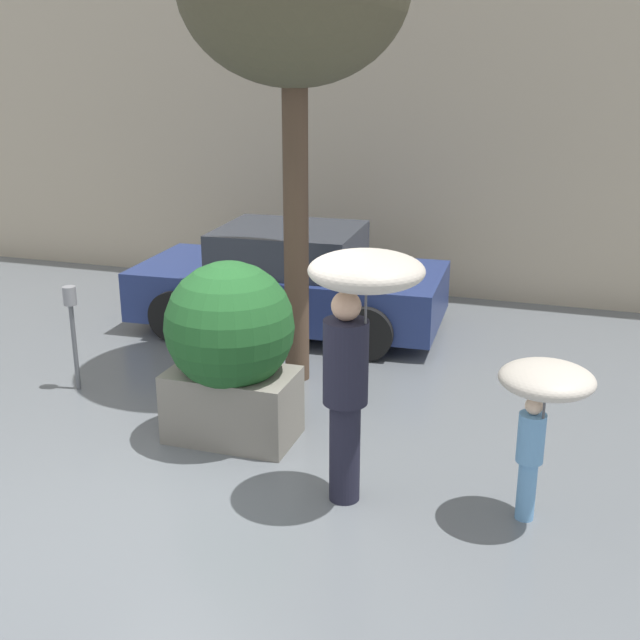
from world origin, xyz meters
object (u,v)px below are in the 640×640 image
planter_box (230,346)px  person_child (543,396)px  parking_meter (72,316)px  person_adult (357,322)px  parked_car_near (290,282)px

planter_box → person_child: size_ratio=1.30×
planter_box → parking_meter: planter_box is taller
person_adult → person_child: bearing=14.0°
parking_meter → person_adult: bearing=-20.4°
person_child → person_adult: bearing=-137.6°
person_adult → parking_meter: person_adult is taller
parked_car_near → person_child: bearing=-141.4°
planter_box → parked_car_near: 3.35m
person_adult → parked_car_near: bearing=125.7°
person_child → parked_car_near: parked_car_near is taller
person_child → parking_meter: 5.06m
person_child → parking_meter: bearing=-156.3°
planter_box → parking_meter: (-2.10, 0.55, -0.09)m
parked_car_near → parking_meter: size_ratio=3.52×
planter_box → parking_meter: size_ratio=1.48×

